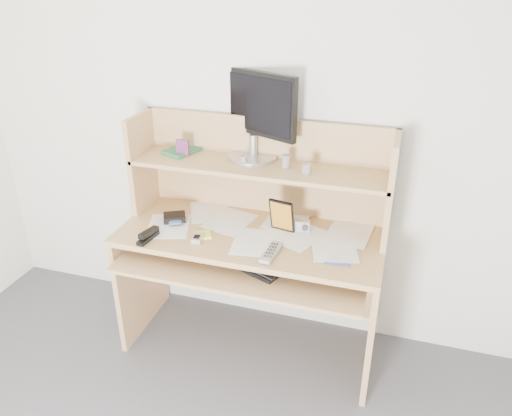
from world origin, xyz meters
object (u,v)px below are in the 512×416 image
(desk, at_px, (255,236))
(game_case, at_px, (282,216))
(tv_remote, at_px, (271,252))
(monitor, at_px, (254,112))
(keyboard, at_px, (245,260))

(desk, xyz_separation_m, game_case, (0.15, -0.02, 0.15))
(desk, height_order, game_case, desk)
(tv_remote, bearing_deg, desk, 128.21)
(tv_remote, xyz_separation_m, game_case, (-0.01, 0.24, 0.08))
(desk, xyz_separation_m, tv_remote, (0.16, -0.25, 0.07))
(monitor, bearing_deg, tv_remote, -39.75)
(keyboard, relative_size, tv_remote, 2.41)
(game_case, distance_m, monitor, 0.56)
(desk, relative_size, game_case, 7.54)
(tv_remote, distance_m, monitor, 0.75)
(tv_remote, height_order, monitor, monitor)
(keyboard, xyz_separation_m, tv_remote, (0.15, -0.05, 0.10))
(monitor, bearing_deg, game_case, -20.27)
(monitor, bearing_deg, keyboard, -56.09)
(keyboard, relative_size, game_case, 2.52)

